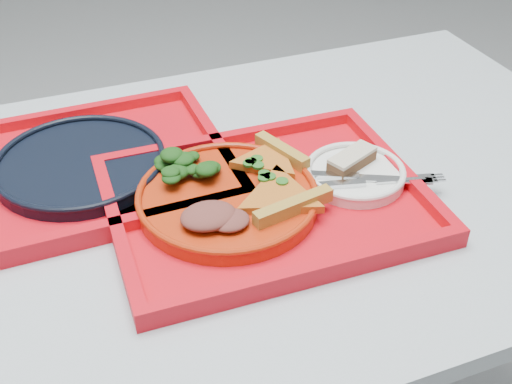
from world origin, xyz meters
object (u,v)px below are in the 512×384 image
at_px(tray_main, 266,204).
at_px(tray_far, 82,173).
at_px(dinner_plate, 228,200).
at_px(dessert_bar, 352,160).
at_px(navy_plate, 81,165).

distance_m(tray_main, tray_far, 0.30).
bearing_deg(tray_far, dinner_plate, -42.86).
xyz_separation_m(tray_far, dessert_bar, (0.38, -0.16, 0.03)).
height_order(tray_far, dessert_bar, dessert_bar).
bearing_deg(dinner_plate, tray_far, 137.76).
xyz_separation_m(tray_far, dinner_plate, (0.18, -0.17, 0.02)).
distance_m(dinner_plate, navy_plate, 0.25).
bearing_deg(tray_main, dessert_bar, 7.76).
bearing_deg(navy_plate, tray_main, -36.51).
xyz_separation_m(tray_main, dessert_bar, (0.15, 0.02, 0.03)).
bearing_deg(dinner_plate, tray_main, -10.30).
bearing_deg(dinner_plate, navy_plate, 137.76).
height_order(tray_main, tray_far, same).
height_order(tray_main, navy_plate, navy_plate).
xyz_separation_m(dinner_plate, navy_plate, (-0.18, 0.17, -0.00)).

